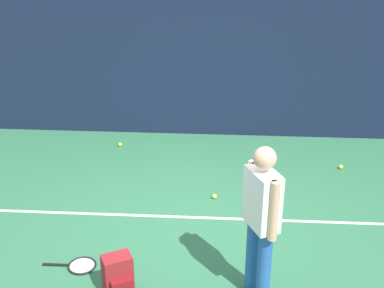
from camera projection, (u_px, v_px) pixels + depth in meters
ground_plane at (190, 230)px, 6.63m from camera, size 12.00×12.00×0.00m
back_fence at (202, 63)px, 8.80m from camera, size 10.00×0.10×2.55m
court_line at (191, 217)px, 6.89m from camera, size 9.00×0.05×0.00m
tennis_player at (261, 215)px, 5.17m from camera, size 0.37×0.49×1.70m
tennis_racket at (80, 266)px, 5.97m from camera, size 0.61×0.33×0.03m
backpack at (118, 276)px, 5.51m from camera, size 0.36×0.37×0.44m
tennis_ball_near_player at (214, 196)px, 7.31m from camera, size 0.07×0.07×0.07m
tennis_ball_by_fence at (120, 145)px, 8.83m from camera, size 0.07×0.07×0.07m
tennis_ball_mid_court at (341, 167)px, 8.10m from camera, size 0.07×0.07×0.07m
water_bottle at (273, 182)px, 7.53m from camera, size 0.07×0.07×0.21m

